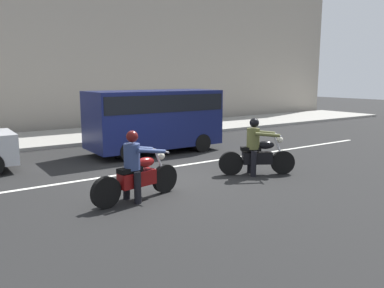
% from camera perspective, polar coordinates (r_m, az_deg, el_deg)
% --- Properties ---
extents(ground_plane, '(80.00, 80.00, 0.00)m').
position_cam_1_polar(ground_plane, '(10.13, -4.37, -4.99)').
color(ground_plane, black).
extents(sidewalk_slab, '(40.00, 4.40, 0.14)m').
position_cam_1_polar(sidewalk_slab, '(17.39, -17.68, 1.03)').
color(sidewalk_slab, '#99968E').
rests_on(sidewalk_slab, ground_plane).
extents(building_facade, '(40.00, 1.40, 10.30)m').
position_cam_1_polar(building_facade, '(20.65, -21.29, 16.30)').
color(building_facade, '#A89E8E').
rests_on(building_facade, ground_plane).
extents(lane_marking_stripe, '(18.00, 0.14, 0.01)m').
position_cam_1_polar(lane_marking_stripe, '(11.18, -3.99, -3.55)').
color(lane_marking_stripe, silver).
rests_on(lane_marking_stripe, ground_plane).
extents(motorcycle_with_rider_olive, '(1.86, 1.14, 1.54)m').
position_cam_1_polar(motorcycle_with_rider_olive, '(10.42, 9.60, -1.11)').
color(motorcycle_with_rider_olive, black).
rests_on(motorcycle_with_rider_olive, ground_plane).
extents(motorcycle_with_rider_denim_blue, '(2.18, 0.77, 1.51)m').
position_cam_1_polar(motorcycle_with_rider_denim_blue, '(8.23, -8.26, -4.09)').
color(motorcycle_with_rider_denim_blue, black).
rests_on(motorcycle_with_rider_denim_blue, ground_plane).
extents(parked_van_navy, '(4.54, 1.96, 2.15)m').
position_cam_1_polar(parked_van_navy, '(13.39, -5.63, 4.05)').
color(parked_van_navy, '#11194C').
rests_on(parked_van_navy, ground_plane).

